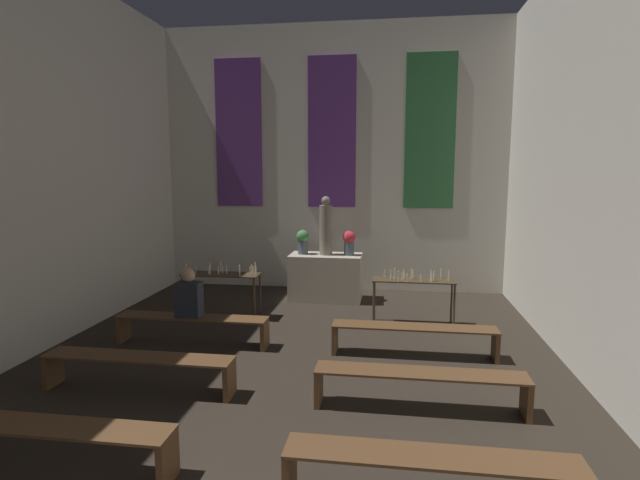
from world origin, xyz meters
name	(u,v)px	position (x,y,z in m)	size (l,w,h in m)	color
wall_back	(332,158)	(0.00, 9.93, 2.82)	(7.46, 0.16, 5.58)	silver
wall_right	(625,149)	(3.67, 4.94, 2.79)	(0.12, 10.11, 5.58)	silver
altar	(326,277)	(0.00, 8.91, 0.45)	(1.42, 0.73, 0.91)	#BCB29E
statue	(326,228)	(0.00, 8.91, 1.44)	(0.25, 0.25, 1.15)	gray
flower_vase_left	(303,241)	(-0.46, 8.91, 1.18)	(0.25, 0.25, 0.48)	#4C5666
flower_vase_right	(349,242)	(0.46, 8.91, 1.18)	(0.25, 0.25, 0.48)	#4C5666
candle_rack_left	(221,279)	(-1.65, 7.47, 0.68)	(1.35, 0.43, 0.98)	#473823
candle_rack_right	(413,285)	(1.66, 7.47, 0.68)	(1.35, 0.43, 0.97)	#473823
pew_second_left	(45,436)	(-1.61, 2.86, 0.32)	(2.26, 0.36, 0.43)	brown
pew_second_right	(431,468)	(1.61, 2.86, 0.32)	(2.26, 0.36, 0.43)	brown
pew_third_left	(138,365)	(-1.61, 4.45, 0.32)	(2.26, 0.36, 0.43)	brown
pew_third_right	(420,381)	(1.61, 4.45, 0.32)	(2.26, 0.36, 0.43)	brown
pew_back_left	(192,323)	(-1.61, 6.04, 0.32)	(2.26, 0.36, 0.43)	brown
pew_back_right	(414,333)	(1.61, 6.04, 0.32)	(2.26, 0.36, 0.43)	brown
person_seated	(189,295)	(-1.65, 6.04, 0.75)	(0.36, 0.24, 0.72)	#282D38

